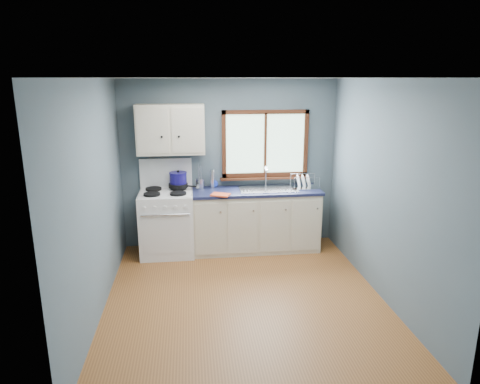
{
  "coord_description": "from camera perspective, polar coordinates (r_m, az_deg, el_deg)",
  "views": [
    {
      "loc": [
        -0.59,
        -4.49,
        2.5
      ],
      "look_at": [
        0.05,
        0.9,
        1.05
      ],
      "focal_mm": 32.0,
      "sensor_mm": 36.0,
      "label": 1
    }
  ],
  "objects": [
    {
      "name": "sink",
      "position": [
        6.3,
        3.75,
        -0.17
      ],
      "size": [
        0.84,
        0.46,
        0.44
      ],
      "color": "silver",
      "rests_on": "countertop"
    },
    {
      "name": "dish_rack",
      "position": [
        6.42,
        8.54,
        1.02
      ],
      "size": [
        0.4,
        0.31,
        0.2
      ],
      "rotation": [
        0.0,
        0.0,
        -0.03
      ],
      "color": "silver",
      "rests_on": "countertop"
    },
    {
      "name": "ceiling",
      "position": [
        4.53,
        0.74,
        15.09
      ],
      "size": [
        3.2,
        3.6,
        0.02
      ],
      "primitive_type": "cube",
      "color": "white",
      "rests_on": "wall_back"
    },
    {
      "name": "gas_range",
      "position": [
        6.3,
        -9.71,
        -3.84
      ],
      "size": [
        0.76,
        0.69,
        1.36
      ],
      "color": "white",
      "rests_on": "floor"
    },
    {
      "name": "utensil_crock",
      "position": [
        6.31,
        -5.37,
        1.13
      ],
      "size": [
        0.15,
        0.15,
        0.39
      ],
      "rotation": [
        0.0,
        0.0,
        -0.23
      ],
      "color": "silver",
      "rests_on": "countertop"
    },
    {
      "name": "upper_cabinets",
      "position": [
        6.16,
        -9.24,
        8.24
      ],
      "size": [
        0.95,
        0.35,
        0.7
      ],
      "color": "beige",
      "rests_on": "wall_back"
    },
    {
      "name": "wall_left",
      "position": [
        4.77,
        -18.86,
        -1.05
      ],
      "size": [
        0.02,
        3.6,
        2.5
      ],
      "primitive_type": "cube",
      "color": "#516169",
      "rests_on": "ground"
    },
    {
      "name": "countertop",
      "position": [
        6.26,
        2.13,
        0.14
      ],
      "size": [
        1.89,
        0.64,
        0.04
      ],
      "primitive_type": "cube",
      "color": "#131733",
      "rests_on": "base_cabinets"
    },
    {
      "name": "base_cabinets",
      "position": [
        6.41,
        2.09,
        -4.1
      ],
      "size": [
        1.85,
        0.6,
        0.88
      ],
      "color": "beige",
      "rests_on": "floor"
    },
    {
      "name": "dish_towel",
      "position": [
        5.95,
        -2.61,
        -0.36
      ],
      "size": [
        0.3,
        0.27,
        0.02
      ],
      "primitive_type": "cube",
      "rotation": [
        0.0,
        0.0,
        -0.41
      ],
      "color": "#E64E25",
      "rests_on": "countertop"
    },
    {
      "name": "stockpot",
      "position": [
        6.28,
        -8.24,
        1.66
      ],
      "size": [
        0.33,
        0.33,
        0.25
      ],
      "rotation": [
        0.0,
        0.0,
        -0.38
      ],
      "color": "#140E58",
      "rests_on": "gas_range"
    },
    {
      "name": "thermos",
      "position": [
        6.33,
        -3.74,
        1.76
      ],
      "size": [
        0.08,
        0.08,
        0.28
      ],
      "primitive_type": "cylinder",
      "rotation": [
        0.0,
        0.0,
        -0.19
      ],
      "color": "silver",
      "rests_on": "countertop"
    },
    {
      "name": "wall_back",
      "position": [
        6.45,
        -1.4,
        3.77
      ],
      "size": [
        3.2,
        0.02,
        2.5
      ],
      "primitive_type": "cube",
      "color": "#516169",
      "rests_on": "ground"
    },
    {
      "name": "window",
      "position": [
        6.45,
        3.39,
        5.78
      ],
      "size": [
        1.36,
        0.1,
        1.03
      ],
      "color": "#9EC6A8",
      "rests_on": "wall_back"
    },
    {
      "name": "wall_right",
      "position": [
        5.16,
        18.73,
        0.12
      ],
      "size": [
        0.02,
        3.6,
        2.5
      ],
      "primitive_type": "cube",
      "color": "#516169",
      "rests_on": "ground"
    },
    {
      "name": "floor",
      "position": [
        5.18,
        0.64,
        -14.04
      ],
      "size": [
        3.2,
        3.6,
        0.02
      ],
      "primitive_type": "cube",
      "color": "brown",
      "rests_on": "ground"
    },
    {
      "name": "wall_front",
      "position": [
        3.02,
        5.21,
        -9.56
      ],
      "size": [
        3.2,
        0.02,
        2.5
      ],
      "primitive_type": "cube",
      "color": "#516169",
      "rests_on": "ground"
    },
    {
      "name": "soap_bottle",
      "position": [
        6.35,
        -3.42,
        1.78
      ],
      "size": [
        0.11,
        0.11,
        0.27
      ],
      "primitive_type": "imported",
      "rotation": [
        0.0,
        0.0,
        0.09
      ],
      "color": "#1F3AC1",
      "rests_on": "countertop"
    },
    {
      "name": "skillet",
      "position": [
        6.29,
        -8.2,
        0.89
      ],
      "size": [
        0.45,
        0.36,
        0.06
      ],
      "rotation": [
        0.0,
        0.0,
        -0.36
      ],
      "color": "black",
      "rests_on": "gas_range"
    }
  ]
}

